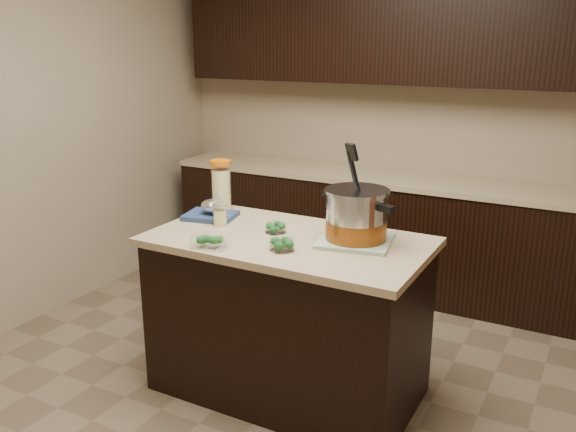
% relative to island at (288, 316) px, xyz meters
% --- Properties ---
extents(ground_plane, '(4.00, 4.00, 0.00)m').
position_rel_island_xyz_m(ground_plane, '(0.00, 0.00, -0.45)').
color(ground_plane, brown).
rests_on(ground_plane, ground).
extents(room_shell, '(4.04, 4.04, 2.72)m').
position_rel_island_xyz_m(room_shell, '(0.00, 0.00, 1.26)').
color(room_shell, tan).
rests_on(room_shell, ground).
extents(back_cabinets, '(3.60, 0.63, 2.33)m').
position_rel_island_xyz_m(back_cabinets, '(0.00, 1.74, 0.49)').
color(back_cabinets, black).
rests_on(back_cabinets, ground).
extents(island, '(1.46, 0.81, 0.90)m').
position_rel_island_xyz_m(island, '(0.00, 0.00, 0.00)').
color(island, black).
rests_on(island, ground).
extents(dish_towel, '(0.42, 0.42, 0.02)m').
position_rel_island_xyz_m(dish_towel, '(0.34, 0.11, 0.46)').
color(dish_towel, '#568058').
rests_on(dish_towel, island).
extents(stock_pot, '(0.45, 0.42, 0.47)m').
position_rel_island_xyz_m(stock_pot, '(0.34, 0.11, 0.58)').
color(stock_pot, '#B7B7BC').
rests_on(stock_pot, dish_towel).
extents(lemonade_pitcher, '(0.15, 0.15, 0.30)m').
position_rel_island_xyz_m(lemonade_pitcher, '(-0.61, 0.28, 0.59)').
color(lemonade_pitcher, '#E2D48A').
rests_on(lemonade_pitcher, island).
extents(mason_jar, '(0.11, 0.11, 0.13)m').
position_rel_island_xyz_m(mason_jar, '(-0.44, 0.02, 0.51)').
color(mason_jar, '#E2D48A').
rests_on(mason_jar, island).
extents(broccoli_tub_left, '(0.12, 0.12, 0.05)m').
position_rel_island_xyz_m(broccoli_tub_left, '(-0.10, 0.05, 0.47)').
color(broccoli_tub_left, silver).
rests_on(broccoli_tub_left, island).
extents(broccoli_tub_right, '(0.15, 0.15, 0.06)m').
position_rel_island_xyz_m(broccoli_tub_right, '(0.06, -0.18, 0.47)').
color(broccoli_tub_right, silver).
rests_on(broccoli_tub_right, island).
extents(broccoli_tub_rect, '(0.21, 0.17, 0.06)m').
position_rel_island_xyz_m(broccoli_tub_rect, '(-0.27, -0.31, 0.48)').
color(broccoli_tub_rect, silver).
rests_on(broccoli_tub_rect, island).
extents(blue_tray, '(0.32, 0.28, 0.11)m').
position_rel_island_xyz_m(blue_tray, '(-0.56, 0.11, 0.48)').
color(blue_tray, navy).
rests_on(blue_tray, island).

